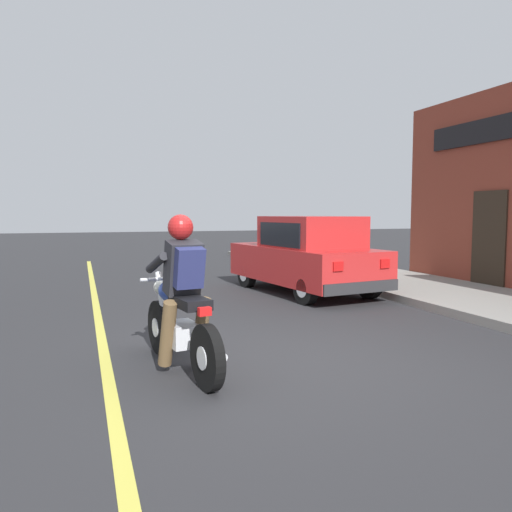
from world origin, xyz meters
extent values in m
plane|color=#2B2B2D|center=(0.00, 0.00, 0.00)|extent=(80.00, 80.00, 0.00)
cube|color=gray|center=(4.73, 3.00, 0.07)|extent=(2.60, 22.00, 0.14)
cube|color=#D1C64C|center=(-1.80, 3.00, 0.00)|extent=(0.12, 19.80, 0.01)
cube|color=#2D2319|center=(6.01, 3.31, 1.05)|extent=(0.04, 0.90, 2.10)
cylinder|color=black|center=(-1.18, 0.88, 0.31)|extent=(0.20, 0.63, 0.62)
cylinder|color=silver|center=(-1.18, 0.88, 0.31)|extent=(0.15, 0.23, 0.22)
cylinder|color=black|center=(-0.95, -0.51, 0.31)|extent=(0.20, 0.63, 0.62)
cylinder|color=silver|center=(-0.95, -0.51, 0.31)|extent=(0.15, 0.23, 0.22)
cube|color=silver|center=(-1.06, 0.14, 0.39)|extent=(0.34, 0.44, 0.24)
ellipsoid|color=#1E3899|center=(-1.10, 0.38, 0.80)|extent=(0.38, 0.56, 0.24)
cube|color=black|center=(-1.02, -0.09, 0.76)|extent=(0.35, 0.59, 0.10)
cylinder|color=silver|center=(-1.16, 0.78, 0.62)|extent=(0.12, 0.33, 0.68)
cylinder|color=silver|center=(-1.14, 0.66, 0.91)|extent=(0.56, 0.13, 0.04)
sphere|color=silver|center=(-1.17, 0.83, 0.79)|extent=(0.16, 0.16, 0.16)
cylinder|color=silver|center=(-0.83, -0.23, 0.29)|extent=(0.17, 0.56, 0.08)
cube|color=red|center=(-0.96, -0.46, 0.73)|extent=(0.13, 0.08, 0.08)
cylinder|color=brown|center=(-1.22, 0.04, 0.43)|extent=(0.20, 0.37, 0.71)
cylinder|color=brown|center=(-0.87, 0.10, 0.43)|extent=(0.20, 0.37, 0.71)
cube|color=#232328|center=(-1.05, 0.09, 1.08)|extent=(0.39, 0.38, 0.57)
cylinder|color=#232328|center=(-1.28, 0.29, 1.12)|extent=(0.17, 0.53, 0.26)
cylinder|color=#232328|center=(-0.89, 0.36, 1.12)|extent=(0.17, 0.53, 0.26)
sphere|color=#A51919|center=(-1.06, 0.15, 1.49)|extent=(0.26, 0.26, 0.26)
cube|color=navy|center=(-1.02, -0.07, 1.10)|extent=(0.32, 0.28, 0.42)
cylinder|color=black|center=(1.42, 5.52, 0.30)|extent=(0.26, 0.62, 0.60)
cylinder|color=silver|center=(1.42, 5.52, 0.30)|extent=(0.24, 0.35, 0.33)
cylinder|color=black|center=(2.85, 5.71, 0.30)|extent=(0.26, 0.62, 0.60)
cylinder|color=silver|center=(2.85, 5.71, 0.30)|extent=(0.24, 0.35, 0.33)
cylinder|color=black|center=(1.74, 3.14, 0.30)|extent=(0.26, 0.62, 0.60)
cylinder|color=silver|center=(1.74, 3.14, 0.30)|extent=(0.24, 0.35, 0.33)
cylinder|color=black|center=(3.17, 3.33, 0.30)|extent=(0.26, 0.62, 0.60)
cylinder|color=silver|center=(3.17, 3.33, 0.30)|extent=(0.24, 0.35, 0.33)
cube|color=red|center=(2.30, 4.42, 0.60)|extent=(2.12, 3.89, 0.70)
cube|color=red|center=(2.33, 4.18, 1.24)|extent=(1.68, 2.08, 0.66)
cube|color=black|center=(2.21, 5.04, 1.19)|extent=(1.36, 0.52, 0.51)
cube|color=black|center=(1.61, 4.08, 1.22)|extent=(0.23, 1.51, 0.46)
cube|color=black|center=(3.05, 4.27, 1.22)|extent=(0.23, 1.51, 0.46)
cube|color=silver|center=(1.54, 6.20, 0.72)|extent=(0.24, 0.07, 0.14)
cube|color=red|center=(2.04, 2.51, 0.74)|extent=(0.20, 0.07, 0.16)
cube|color=silver|center=(2.55, 6.34, 0.72)|extent=(0.24, 0.07, 0.14)
cube|color=red|center=(3.05, 2.65, 0.74)|extent=(0.20, 0.07, 0.16)
cube|color=#28282B|center=(2.05, 6.24, 0.35)|extent=(1.61, 0.33, 0.20)
cube|color=#28282B|center=(2.54, 2.61, 0.35)|extent=(1.61, 0.33, 0.20)
camera|label=1|loc=(-2.01, -4.88, 1.63)|focal=35.00mm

